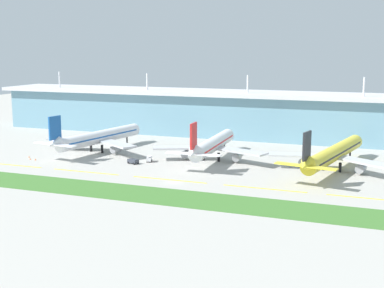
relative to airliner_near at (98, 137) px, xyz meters
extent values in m
plane|color=#A8A59E|center=(53.04, -39.48, -6.45)|extent=(600.00, 600.00, 0.00)
cube|color=#6693A8|center=(53.04, 63.14, 4.36)|extent=(280.00, 28.00, 21.61)
cube|color=silver|center=(53.04, 63.14, 16.06)|extent=(288.00, 34.00, 1.80)
cylinder|color=silver|center=(-58.96, 57.54, 21.46)|extent=(0.90, 0.90, 9.00)
cylinder|color=silver|center=(-2.96, 57.54, 21.46)|extent=(0.90, 0.90, 9.00)
cylinder|color=silver|center=(53.04, 57.54, 21.46)|extent=(0.90, 0.90, 9.00)
cylinder|color=silver|center=(109.04, 57.54, 21.46)|extent=(0.90, 0.90, 9.00)
cylinder|color=white|center=(0.25, 1.51, 0.05)|extent=(14.19, 52.00, 5.80)
cone|color=white|center=(4.81, 29.01, 0.05)|extent=(6.09, 4.85, 5.51)
cone|color=white|center=(-4.47, -26.97, 1.25)|extent=(5.95, 7.34, 5.72)
cube|color=#19519E|center=(-4.31, -25.99, 7.70)|extent=(1.74, 6.43, 9.50)
cube|color=white|center=(-9.82, -25.58, 1.05)|extent=(10.39, 4.79, 0.36)
cube|color=white|center=(1.04, -27.38, 1.05)|extent=(10.39, 4.79, 0.36)
cube|color=#B7BABF|center=(-12.31, -0.89, -1.25)|extent=(24.91, 11.87, 0.70)
cylinder|color=gray|center=(-10.89, 0.34, -4.05)|extent=(3.89, 4.96, 3.20)
cube|color=#B7BABF|center=(11.37, -4.81, -1.25)|extent=(24.03, 18.31, 0.70)
cylinder|color=gray|center=(10.42, -3.19, -4.05)|extent=(3.89, 4.96, 3.20)
cylinder|color=black|center=(3.42, 20.66, -4.65)|extent=(0.70, 0.70, 3.60)
cylinder|color=black|center=(-3.40, -0.92, -4.65)|extent=(1.10, 1.10, 3.60)
cylinder|color=black|center=(2.92, -1.97, -4.65)|extent=(1.10, 1.10, 3.60)
cube|color=#19519E|center=(0.25, 1.51, 0.45)|extent=(13.38, 46.90, 0.60)
cylinder|color=white|center=(53.52, 1.61, 0.05)|extent=(7.93, 48.98, 5.80)
cone|color=white|center=(52.37, 27.97, 0.05)|extent=(5.68, 4.24, 5.51)
cone|color=white|center=(54.72, -25.75, 1.25)|extent=(5.22, 6.84, 5.72)
cube|color=red|center=(54.68, -24.75, 7.70)|extent=(0.98, 6.42, 9.50)
cube|color=white|center=(49.20, -25.49, 1.05)|extent=(10.13, 3.63, 0.36)
cube|color=white|center=(60.19, -25.01, 1.05)|extent=(10.13, 3.63, 0.36)
cube|color=#B7BABF|center=(41.73, -3.33, -1.25)|extent=(24.66, 16.14, 0.70)
cylinder|color=gray|center=(42.86, -1.84, -4.05)|extent=(3.39, 4.64, 3.20)
cube|color=#B7BABF|center=(65.71, -2.28, -1.25)|extent=(24.89, 14.42, 0.70)
cylinder|color=gray|center=(64.44, -0.89, -4.05)|extent=(3.39, 4.64, 3.20)
cylinder|color=black|center=(52.72, 19.88, -4.65)|extent=(0.70, 0.70, 3.60)
cylinder|color=black|center=(50.46, -1.52, -4.65)|extent=(1.10, 1.10, 3.60)
cylinder|color=black|center=(56.85, -1.24, -4.65)|extent=(1.10, 1.10, 3.60)
cube|color=red|center=(53.52, 1.61, 0.45)|extent=(7.75, 44.11, 0.60)
cylinder|color=yellow|center=(102.51, 0.18, 0.05)|extent=(16.97, 59.19, 5.80)
cone|color=yellow|center=(108.52, 31.19, 0.05)|extent=(6.17, 4.98, 5.51)
cone|color=yellow|center=(96.30, -31.81, 1.25)|extent=(6.10, 7.45, 5.72)
cube|color=black|center=(96.49, -30.83, 7.70)|extent=(1.91, 6.42, 9.50)
cube|color=yellow|center=(90.99, -30.27, 1.05)|extent=(10.43, 5.05, 0.36)
cube|color=yellow|center=(101.79, -32.36, 1.05)|extent=(10.43, 5.05, 0.36)
cube|color=#B7BABF|center=(89.88, -1.87, -1.25)|extent=(24.86, 11.26, 0.70)
cylinder|color=gray|center=(91.34, -0.69, -4.05)|extent=(4.00, 5.03, 3.20)
cube|color=#B7BABF|center=(113.44, -6.45, -1.25)|extent=(23.83, 18.77, 0.70)
cylinder|color=gray|center=(112.54, -4.80, -4.05)|extent=(4.00, 5.03, 3.20)
cylinder|color=black|center=(106.73, 21.97, -4.65)|extent=(0.70, 0.70, 3.60)
cylinder|color=black|center=(98.79, -2.15, -4.65)|extent=(1.10, 1.10, 3.60)
cylinder|color=black|center=(105.08, -3.37, -4.65)|extent=(1.10, 1.10, 3.60)
cube|color=black|center=(102.51, 0.18, 0.45)|extent=(15.88, 53.39, 0.60)
cube|color=yellow|center=(-17.96, -36.58, -6.43)|extent=(28.00, 0.70, 0.04)
cube|color=yellow|center=(16.04, -36.58, -6.43)|extent=(28.00, 0.70, 0.04)
cube|color=yellow|center=(50.04, -36.58, -6.43)|extent=(28.00, 0.70, 0.04)
cube|color=yellow|center=(84.04, -36.58, -6.43)|extent=(28.00, 0.70, 0.04)
cube|color=yellow|center=(118.04, -36.58, -6.43)|extent=(28.00, 0.70, 0.04)
cube|color=#3D702D|center=(53.04, -56.82, -6.40)|extent=(300.00, 18.00, 0.10)
cube|color=#333842|center=(26.05, -17.40, -5.30)|extent=(4.95, 3.72, 1.40)
cylinder|color=black|center=(24.24, -17.91, -6.00)|extent=(0.97, 0.63, 0.90)
cylinder|color=black|center=(24.95, -15.87, -6.00)|extent=(0.97, 0.63, 0.90)
cylinder|color=black|center=(27.15, -18.93, -6.00)|extent=(0.97, 0.63, 0.90)
cylinder|color=black|center=(27.86, -16.89, -6.00)|extent=(0.97, 0.63, 0.90)
cube|color=silver|center=(30.61, -11.76, -5.20)|extent=(2.77, 3.97, 1.60)
cube|color=silver|center=(30.61, -11.76, -4.05)|extent=(2.66, 3.62, 0.16)
cylinder|color=black|center=(29.46, -10.79, -6.00)|extent=(0.60, 0.96, 0.90)
cylinder|color=black|center=(31.02, -10.32, -6.00)|extent=(0.60, 0.96, 0.90)
cylinder|color=black|center=(30.20, -13.20, -6.00)|extent=(0.60, 0.96, 0.90)
cylinder|color=black|center=(31.75, -12.73, -6.00)|extent=(0.60, 0.96, 0.90)
cone|color=orange|center=(-14.77, -25.72, -6.10)|extent=(0.56, 0.56, 0.70)
cone|color=orange|center=(-20.89, -21.88, -6.10)|extent=(0.56, 0.56, 0.70)
cone|color=orange|center=(-17.71, -25.26, -6.10)|extent=(0.56, 0.56, 0.70)
camera|label=1|loc=(121.26, -202.62, 38.86)|focal=49.44mm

